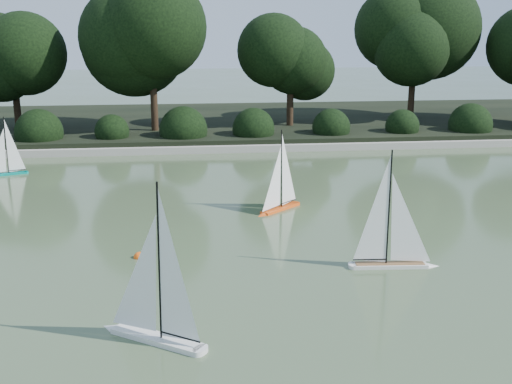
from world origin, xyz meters
TOP-DOWN VIEW (x-y plane):
  - ground at (0.00, 0.00)m, footprint 80.00×80.00m
  - pond_coping at (0.00, 9.00)m, footprint 40.00×0.35m
  - far_bank at (0.00, 13.00)m, footprint 40.00×8.00m
  - tree_line at (1.23, 11.44)m, footprint 26.31×3.93m
  - shrub_hedge at (0.00, 9.90)m, footprint 29.10×1.10m
  - sailboat_white_a at (-2.61, -1.17)m, footprint 1.23×0.92m
  - sailboat_white_b at (0.73, 0.57)m, footprint 1.30×0.30m
  - sailboat_orange at (-0.53, 3.50)m, footprint 0.94×0.87m
  - sailboat_teal at (-6.22, 6.93)m, footprint 0.99×0.48m
  - race_buoy at (-2.87, 1.35)m, footprint 0.17×0.17m

SIDE VIEW (x-z plane):
  - ground at x=0.00m, z-range 0.00..0.00m
  - race_buoy at x=-2.87m, z-range -0.09..0.09m
  - pond_coping at x=0.00m, z-range 0.00..0.18m
  - far_bank at x=0.00m, z-range 0.00..0.30m
  - sailboat_teal at x=-6.22m, z-range -0.48..0.91m
  - sailboat_orange at x=-0.53m, z-range -0.53..1.02m
  - sailboat_white_b at x=0.73m, z-range -0.61..1.16m
  - sailboat_white_a at x=-2.61m, z-range -0.64..1.23m
  - shrub_hedge at x=0.00m, z-range -0.10..1.00m
  - tree_line at x=1.23m, z-range 0.45..4.83m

